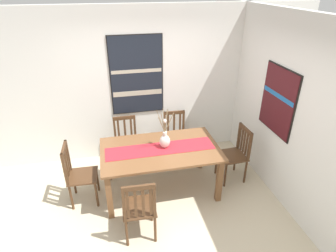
# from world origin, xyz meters

# --- Properties ---
(ground_plane) EXTENTS (6.40, 6.40, 0.03)m
(ground_plane) POSITION_xyz_m (0.00, 0.00, -0.01)
(ground_plane) COLOR beige
(wall_back) EXTENTS (6.40, 0.12, 2.70)m
(wall_back) POSITION_xyz_m (0.00, 1.86, 1.35)
(wall_back) COLOR silver
(wall_back) RESTS_ON ground_plane
(wall_side) EXTENTS (0.12, 6.40, 2.70)m
(wall_side) POSITION_xyz_m (1.86, 0.00, 1.35)
(wall_side) COLOR silver
(wall_side) RESTS_ON ground_plane
(dining_table) EXTENTS (1.77, 1.04, 0.77)m
(dining_table) POSITION_xyz_m (0.07, 0.62, 0.66)
(dining_table) COLOR brown
(dining_table) RESTS_ON ground_plane
(table_runner) EXTENTS (1.63, 0.36, 0.01)m
(table_runner) POSITION_xyz_m (0.07, 0.62, 0.77)
(table_runner) COLOR #B7232D
(table_runner) RESTS_ON dining_table
(centerpiece_vase) EXTENTS (0.28, 0.23, 0.69)m
(centerpiece_vase) POSITION_xyz_m (0.15, 0.65, 0.91)
(centerpiece_vase) COLOR silver
(centerpiece_vase) RESTS_ON dining_table
(chair_0) EXTENTS (0.43, 0.43, 0.98)m
(chair_0) POSITION_xyz_m (-1.16, 0.63, 0.49)
(chair_0) COLOR #4C301C
(chair_0) RESTS_ON ground_plane
(chair_1) EXTENTS (0.44, 0.44, 0.89)m
(chair_1) POSITION_xyz_m (0.53, 1.50, 0.47)
(chair_1) COLOR #4C301C
(chair_1) RESTS_ON ground_plane
(chair_2) EXTENTS (0.43, 0.43, 0.89)m
(chair_2) POSITION_xyz_m (-0.38, 1.48, 0.47)
(chair_2) COLOR #4C301C
(chair_2) RESTS_ON ground_plane
(chair_3) EXTENTS (0.44, 0.44, 0.95)m
(chair_3) POSITION_xyz_m (-0.37, -0.25, 0.49)
(chair_3) COLOR #4C301C
(chair_3) RESTS_ON ground_plane
(chair_4) EXTENTS (0.44, 0.44, 0.94)m
(chair_4) POSITION_xyz_m (1.34, 0.65, 0.50)
(chair_4) COLOR #4C301C
(chair_4) RESTS_ON ground_plane
(painting_on_back_wall) EXTENTS (0.92, 0.05, 1.38)m
(painting_on_back_wall) POSITION_xyz_m (-0.10, 1.79, 1.55)
(painting_on_back_wall) COLOR black
(painting_on_side_wall) EXTENTS (0.05, 0.80, 0.99)m
(painting_on_side_wall) POSITION_xyz_m (1.79, 0.44, 1.47)
(painting_on_side_wall) COLOR black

